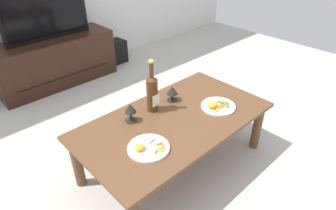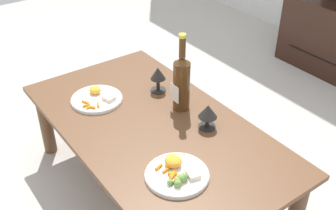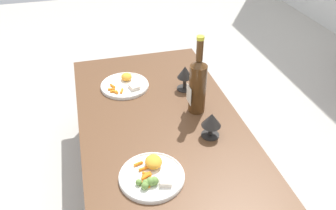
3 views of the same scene
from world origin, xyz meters
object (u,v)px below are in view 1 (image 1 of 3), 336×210
Objects in this scene: tv_screen at (45,15)px; goblet_left at (130,109)px; tv_stand at (55,61)px; dinner_plate_left at (148,147)px; wine_bottle at (152,92)px; dinner_plate_right at (218,106)px; floor_speaker at (117,51)px; goblet_right at (172,91)px; dining_table at (175,126)px.

goblet_left is at bearing -97.03° from tv_screen.
tv_stand is at bearing 82.98° from goblet_left.
wine_bottle is at bearing 45.35° from dinner_plate_left.
wine_bottle is 0.45m from dinner_plate_left.
wine_bottle reaches higher than dinner_plate_left.
dinner_plate_right is (0.67, -0.00, 0.00)m from dinner_plate_left.
goblet_left is at bearing -124.38° from floor_speaker.
tv_screen reaches higher than floor_speaker.
dinner_plate_right is (0.37, -0.30, -0.14)m from wine_bottle.
goblet_right is (0.39, -0.00, -0.01)m from goblet_left.
tv_screen is (-0.00, -0.00, 0.51)m from tv_stand.
wine_bottle is (-0.01, -1.69, 0.31)m from tv_stand.
dinner_plate_right is (0.33, -0.12, 0.08)m from dining_table.
floor_speaker is at bearing 60.45° from dinner_plate_left.
tv_stand is at bearing 90.00° from tv_screen.
floor_speaker is at bearing 1.78° from tv_stand.
tv_stand is 5.00× the size of dinner_plate_left.
goblet_right is at bearing -113.81° from floor_speaker.
floor_speaker is 2.04m from goblet_left.
goblet_left reaches higher than tv_stand.
tv_stand is at bearing 81.11° from dinner_plate_left.
goblet_left is at bearing 141.28° from dining_table.
tv_stand is 0.84m from floor_speaker.
tv_screen is 1.72m from goblet_right.
goblet_left is at bearing 71.15° from dinner_plate_left.
wine_bottle is (-0.01, -1.68, -0.20)m from tv_screen.
floor_speaker is at bearing 76.90° from dinner_plate_right.
wine_bottle reaches higher than dinner_plate_right.
floor_speaker is 1.96m from wine_bottle.
tv_stand is 1.42× the size of tv_screen.
dinner_plate_right is at bearing -79.67° from tv_screen.
floor_speaker is at bearing 69.33° from goblet_right.
dinner_plate_left is at bearing -122.68° from floor_speaker.
dining_table is 3.52× the size of wine_bottle.
tv_screen is at bearing 81.10° from dinner_plate_left.
dinner_plate_left is (-0.50, -0.30, -0.07)m from goblet_right.
wine_bottle reaches higher than goblet_left.
goblet_left is at bearing 180.00° from goblet_right.
tv_screen reaches higher than dinner_plate_right.
floor_speaker is 2.34m from dinner_plate_left.
dinner_plate_left is at bearing -108.85° from goblet_left.
floor_speaker is 1.14× the size of dinner_plate_right.
tv_stand reaches higher than floor_speaker.
goblet_left is (-0.21, -1.68, -0.26)m from tv_screen.
tv_screen reaches higher than wine_bottle.
tv_screen is 3.52× the size of dinner_plate_left.
tv_screen is 1.70m from wine_bottle.
tv_stand is at bearing 100.32° from dinner_plate_right.
dining_table is 5.38× the size of dinner_plate_right.
wine_bottle is at bearing -90.37° from tv_stand.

